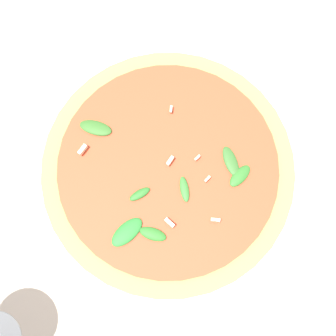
{
  "coord_description": "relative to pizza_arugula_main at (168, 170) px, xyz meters",
  "views": [
    {
      "loc": [
        0.1,
        0.12,
        0.62
      ],
      "look_at": [
        -0.02,
        0.03,
        0.03
      ],
      "focal_mm": 50.0,
      "sensor_mm": 36.0,
      "label": 1
    }
  ],
  "objects": [
    {
      "name": "pizza_arugula_main",
      "position": [
        0.0,
        0.0,
        0.0
      ],
      "size": [
        0.35,
        0.35,
        0.05
      ],
      "color": "white",
      "rests_on": "ground_plane"
    },
    {
      "name": "ground_plane",
      "position": [
        0.02,
        -0.03,
        -0.02
      ],
      "size": [
        6.0,
        6.0,
        0.0
      ],
      "primitive_type": "plane",
      "color": "beige"
    }
  ]
}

